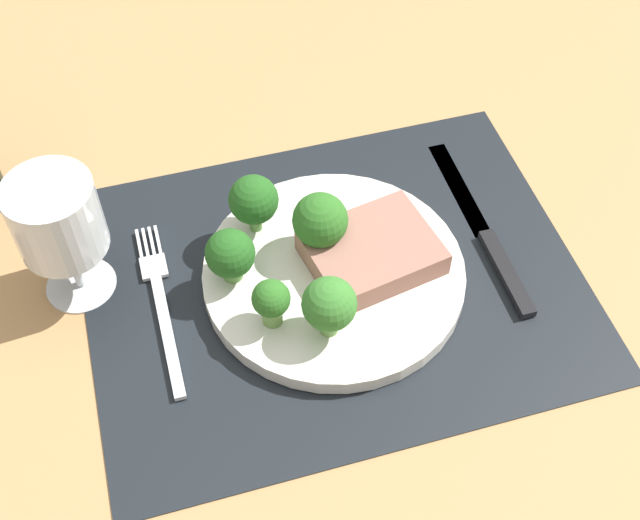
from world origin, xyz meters
TOP-DOWN VIEW (x-y plane):
  - ground_plane at (0.00, 0.00)cm, footprint 140.00×110.00cm
  - placemat at (0.00, 0.00)cm, footprint 45.02×35.30cm
  - plate at (0.00, 0.00)cm, footprint 23.94×23.94cm
  - steak at (3.55, 0.35)cm, footprint 12.67×10.83cm
  - broccoli_front_edge at (-5.65, 6.77)cm, footprint 4.62×4.62cm
  - broccoli_near_steak at (-0.53, 2.65)cm, footprint 5.04×5.04cm
  - broccoli_back_left at (-6.69, -3.92)cm, footprint 3.31×3.31cm
  - broccoli_center at (-2.29, -6.20)cm, footprint 4.66×4.66cm
  - broccoli_near_fork at (-8.96, 1.76)cm, footprint 4.45×4.45cm
  - fork at (-15.74, 1.42)cm, footprint 2.40×19.20cm
  - knife at (15.48, 0.53)cm, footprint 1.80×23.00cm
  - wine_glass at (-22.47, 5.94)cm, footprint 7.62×7.62cm

SIDE VIEW (x-z plane):
  - ground_plane at x=0.00cm, z-range -3.00..0.00cm
  - placemat at x=0.00cm, z-range 0.00..0.30cm
  - fork at x=-15.74cm, z-range 0.30..0.80cm
  - knife at x=15.48cm, z-range 0.20..1.00cm
  - plate at x=0.00cm, z-range 0.30..1.90cm
  - steak at x=3.55cm, z-range 1.90..4.44cm
  - broccoli_back_left at x=-6.69cm, z-range 2.39..7.34cm
  - broccoli_near_fork at x=-8.96cm, z-range 2.28..7.75cm
  - broccoli_center at x=-2.29cm, z-range 2.55..8.76cm
  - broccoli_front_edge at x=-5.65cm, z-range 2.60..8.79cm
  - broccoli_near_steak at x=-0.53cm, z-range 2.49..9.01cm
  - wine_glass at x=-22.47cm, z-range 2.23..15.31cm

